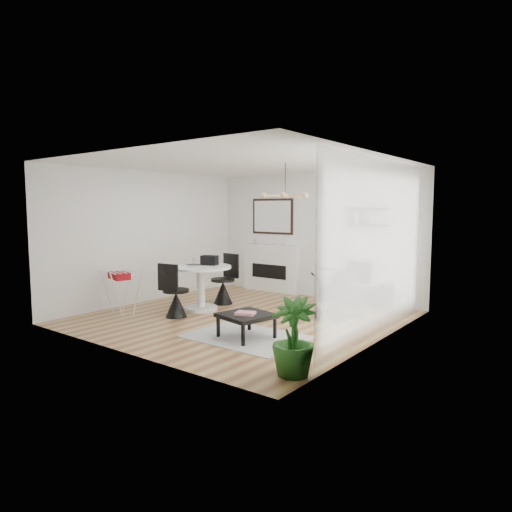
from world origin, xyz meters
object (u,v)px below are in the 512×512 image
Objects in this scene: dining_table at (201,281)px; crt_tv at (364,271)px; drying_rack at (122,291)px; stroller at (340,295)px; fireplace at (271,262)px; coffee_table at (246,316)px; potted_plant at (293,337)px; tv_console at (362,294)px.

crt_tv is at bearing 45.01° from dining_table.
drying_rack is 0.84× the size of stroller.
drying_rack is 3.96m from stroller.
fireplace is 2.39m from crt_tv.
stroller is 1.13× the size of coffee_table.
potted_plant reaches higher than drying_rack.
coffee_table is at bearing -97.45° from crt_tv.
fireplace is at bearing 176.72° from tv_console.
drying_rack is at bearing -133.32° from tv_console.
tv_console is 4.66m from drying_rack.
crt_tv is 3.25m from dining_table.
stroller is 1.04× the size of potted_plant.
fireplace is at bearing 91.87° from drying_rack.
crt_tv reaches higher than drying_rack.
dining_table is 1.46× the size of drying_rack.
stroller is at bearing -83.71° from tv_console.
drying_rack is (-0.94, -1.09, -0.14)m from dining_table.
fireplace is 2.44m from dining_table.
tv_console is at bearing 103.71° from potted_plant.
potted_plant is (3.35, -4.26, -0.23)m from fireplace.
crt_tv is at bearing 82.55° from coffee_table.
potted_plant is (0.96, -4.12, -0.24)m from crt_tv.
fireplace is 3.93m from coffee_table.
fireplace is at bearing 128.20° from potted_plant.
dining_table is 1.38× the size of coffee_table.
crt_tv is 0.72× the size of coffee_table.
drying_rack is (-3.24, -3.39, -0.27)m from crt_tv.
coffee_table is (2.81, 0.14, -0.09)m from drying_rack.
dining_table is 2.11m from coffee_table.
dining_table reaches higher than tv_console.
stroller reaches higher than drying_rack.
crt_tv is 0.52× the size of dining_table.
crt_tv is at bearing 61.73° from drying_rack.
fireplace is at bearing 176.70° from crt_tv.
fireplace is 3.58× the size of crt_tv.
coffee_table is at bearing -96.70° from tv_console.
stroller is (0.14, -1.26, 0.19)m from tv_console.
fireplace is at bearing 120.09° from coffee_table.
potted_plant reaches higher than dining_table.
dining_table is 1.27× the size of potted_plant.
potted_plant is at bearing 5.56° from drying_rack.
tv_console is at bearing -3.28° from fireplace.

